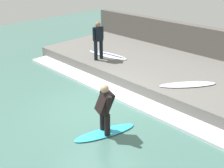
{
  "coord_description": "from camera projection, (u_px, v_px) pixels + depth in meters",
  "views": [
    {
      "loc": [
        -4.92,
        -5.57,
        4.52
      ],
      "look_at": [
        0.78,
        0.0,
        0.7
      ],
      "focal_mm": 42.0,
      "sensor_mm": 36.0,
      "label": 1
    }
  ],
  "objects": [
    {
      "name": "surfboard_riding",
      "position": [
        105.0,
        133.0,
        7.49
      ],
      "size": [
        1.9,
        1.06,
        0.06
      ],
      "color": "#2DADD1",
      "rests_on": "ground_plane"
    },
    {
      "name": "surfboard_waiting_near",
      "position": [
        107.0,
        55.0,
        12.08
      ],
      "size": [
        0.85,
        2.15,
        0.07
      ],
      "color": "white",
      "rests_on": "concrete_ledge"
    },
    {
      "name": "surfer_waiting_near",
      "position": [
        98.0,
        39.0,
        11.23
      ],
      "size": [
        0.55,
        0.27,
        1.65
      ],
      "color": "black",
      "rests_on": "concrete_ledge"
    },
    {
      "name": "back_wall",
      "position": [
        194.0,
        44.0,
        12.36
      ],
      "size": [
        0.5,
        12.29,
        1.76
      ],
      "primitive_type": "cube",
      "color": "#544F49",
      "rests_on": "ground_plane"
    },
    {
      "name": "concrete_ledge",
      "position": [
        164.0,
        71.0,
        11.05
      ],
      "size": [
        4.4,
        11.71,
        0.49
      ],
      "primitive_type": "cube",
      "color": "#66635E",
      "rests_on": "ground_plane"
    },
    {
      "name": "wave_foam_crest",
      "position": [
        122.0,
        95.0,
        9.47
      ],
      "size": [
        0.78,
        11.12,
        0.11
      ],
      "primitive_type": "cube",
      "color": "silver",
      "rests_on": "ground_plane"
    },
    {
      "name": "surfer_riding",
      "position": [
        105.0,
        107.0,
        7.12
      ],
      "size": [
        0.57,
        0.65,
        1.5
      ],
      "color": "black",
      "rests_on": "surfboard_riding"
    },
    {
      "name": "ground_plane",
      "position": [
        96.0,
        110.0,
        8.64
      ],
      "size": [
        28.0,
        28.0,
        0.0
      ],
      "primitive_type": "plane",
      "color": "#426B60"
    },
    {
      "name": "surfboard_spare",
      "position": [
        188.0,
        84.0,
        9.22
      ],
      "size": [
        1.89,
        1.65,
        0.06
      ],
      "color": "silver",
      "rests_on": "concrete_ledge"
    }
  ]
}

